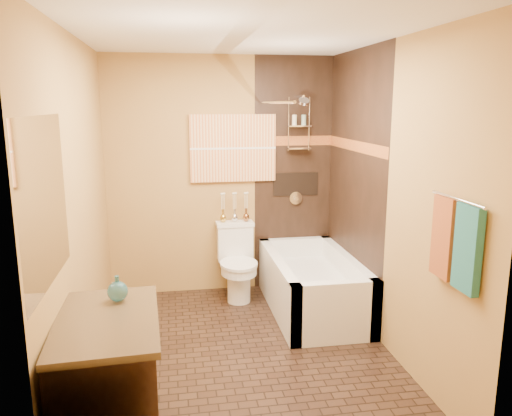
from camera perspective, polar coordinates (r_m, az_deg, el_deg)
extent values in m
plane|color=black|center=(4.26, -1.52, -16.27)|extent=(3.00, 3.00, 0.00)
cube|color=#AA8342|center=(3.86, -19.55, -0.18)|extent=(0.02, 3.00, 2.50)
cube|color=#AA8342|center=(4.17, 14.92, 0.97)|extent=(0.02, 3.00, 2.50)
cube|color=#AA8342|center=(5.30, -3.91, 3.60)|extent=(2.40, 0.02, 2.50)
cube|color=#AA8342|center=(2.41, 3.44, -6.55)|extent=(2.40, 0.02, 2.50)
plane|color=silver|center=(3.79, -1.74, 19.29)|extent=(3.00, 3.00, 0.00)
cube|color=black|center=(5.42, 4.29, 3.78)|extent=(0.85, 0.01, 2.50)
cube|color=black|center=(4.85, 11.14, 2.63)|extent=(0.01, 1.50, 2.50)
cube|color=#8E3919|center=(5.37, 4.38, 7.67)|extent=(0.85, 0.01, 0.10)
cube|color=#8E3919|center=(4.80, 11.21, 6.99)|extent=(0.01, 1.50, 0.10)
cube|color=black|center=(5.44, 4.55, 2.73)|extent=(0.50, 0.01, 0.25)
cylinder|color=silver|center=(5.24, 5.08, 12.59)|extent=(0.02, 0.26, 0.02)
cylinder|color=silver|center=(5.10, 5.50, 12.04)|extent=(0.11, 0.11, 0.09)
cylinder|color=silver|center=(5.45, 4.57, 1.15)|extent=(0.14, 0.02, 0.14)
cylinder|color=silver|center=(4.57, 2.05, 11.99)|extent=(0.03, 1.55, 0.03)
cylinder|color=silver|center=(3.20, 22.03, 0.93)|extent=(0.02, 0.55, 0.02)
cube|color=#1C5F5A|center=(3.16, 23.03, -4.32)|extent=(0.05, 0.22, 0.52)
cube|color=#93431A|center=(3.37, 20.68, -3.15)|extent=(0.05, 0.22, 0.52)
cube|color=orange|center=(5.26, -2.64, 6.84)|extent=(0.90, 0.04, 0.70)
cube|color=white|center=(2.85, -22.97, 0.61)|extent=(0.01, 1.00, 0.90)
cube|color=white|center=(4.36, 9.05, -11.74)|extent=(0.80, 0.10, 0.55)
cube|color=white|center=(5.61, 4.48, -6.17)|extent=(0.80, 0.10, 0.55)
cube|color=white|center=(4.90, 2.47, -8.90)|extent=(0.10, 1.50, 0.55)
cube|color=white|center=(5.08, 10.30, -8.30)|extent=(0.10, 1.50, 0.55)
cube|color=white|center=(5.01, 6.44, -9.68)|extent=(0.64, 1.34, 0.35)
cube|color=white|center=(5.36, -2.43, -3.96)|extent=(0.38, 0.18, 0.37)
cube|color=white|center=(5.30, -2.44, -1.81)|extent=(0.40, 0.20, 0.04)
cylinder|color=white|center=(5.19, -1.97, -8.70)|extent=(0.24, 0.24, 0.37)
cylinder|color=white|center=(5.13, -1.98, -6.96)|extent=(0.36, 0.36, 0.10)
cylinder|color=white|center=(5.12, -1.99, -6.38)|extent=(0.38, 0.38, 0.03)
cube|color=black|center=(3.19, -16.42, -19.10)|extent=(0.59, 0.91, 0.78)
cube|color=black|center=(3.00, -16.69, -12.32)|extent=(0.62, 0.96, 0.04)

